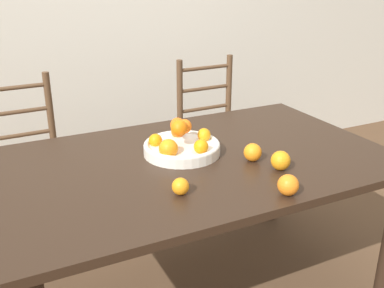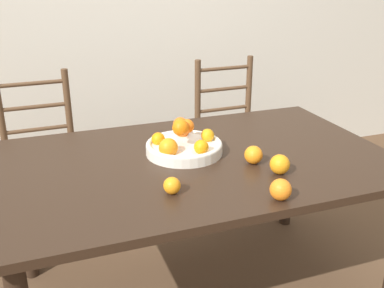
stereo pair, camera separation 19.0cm
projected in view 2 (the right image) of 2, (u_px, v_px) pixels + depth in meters
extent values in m
cube|color=beige|center=(118.00, 2.00, 3.17)|extent=(8.00, 0.06, 2.60)
cube|color=black|center=(198.00, 162.00, 1.98)|extent=(1.70, 1.06, 0.03)
cylinder|color=black|center=(23.00, 216.00, 2.27)|extent=(0.07, 0.07, 0.71)
cylinder|color=black|center=(289.00, 172.00, 2.76)|extent=(0.07, 0.07, 0.71)
cylinder|color=silver|center=(184.00, 149.00, 2.02)|extent=(0.34, 0.34, 0.04)
torus|color=silver|center=(184.00, 144.00, 2.01)|extent=(0.34, 0.34, 0.02)
sphere|color=orange|center=(208.00, 135.00, 2.05)|extent=(0.06, 0.06, 0.06)
sphere|color=orange|center=(183.00, 131.00, 2.11)|extent=(0.06, 0.06, 0.06)
sphere|color=orange|center=(158.00, 139.00, 2.02)|extent=(0.06, 0.06, 0.06)
sphere|color=orange|center=(168.00, 147.00, 1.91)|extent=(0.08, 0.08, 0.08)
sphere|color=orange|center=(200.00, 147.00, 1.91)|extent=(0.06, 0.06, 0.06)
sphere|color=orange|center=(187.00, 126.00, 1.98)|extent=(0.06, 0.06, 0.06)
sphere|color=orange|center=(180.00, 125.00, 2.00)|extent=(0.07, 0.07, 0.07)
sphere|color=orange|center=(181.00, 128.00, 1.95)|extent=(0.07, 0.07, 0.07)
sphere|color=orange|center=(172.00, 186.00, 1.65)|extent=(0.06, 0.06, 0.06)
sphere|color=orange|center=(280.00, 164.00, 1.81)|extent=(0.08, 0.08, 0.08)
sphere|color=orange|center=(281.00, 190.00, 1.61)|extent=(0.08, 0.08, 0.08)
sphere|color=orange|center=(253.00, 155.00, 1.91)|extent=(0.08, 0.08, 0.08)
cylinder|color=#513823|center=(15.00, 221.00, 2.45)|extent=(0.04, 0.04, 0.48)
cylinder|color=#513823|center=(85.00, 209.00, 2.58)|extent=(0.04, 0.04, 0.48)
cylinder|color=#513823|center=(7.00, 155.00, 2.67)|extent=(0.04, 0.04, 0.98)
cylinder|color=#513823|center=(72.00, 147.00, 2.80)|extent=(0.04, 0.04, 0.98)
cube|color=#513823|center=(43.00, 161.00, 2.57)|extent=(0.43, 0.41, 0.04)
cylinder|color=#513823|center=(38.00, 129.00, 2.68)|extent=(0.38, 0.03, 0.02)
cylinder|color=#513823|center=(35.00, 107.00, 2.63)|extent=(0.38, 0.03, 0.02)
cylinder|color=#513823|center=(31.00, 84.00, 2.58)|extent=(0.38, 0.03, 0.02)
cylinder|color=#513823|center=(219.00, 187.00, 2.83)|extent=(0.04, 0.04, 0.48)
cylinder|color=#513823|center=(271.00, 177.00, 2.96)|extent=(0.04, 0.04, 0.48)
cylinder|color=#513823|center=(197.00, 131.00, 3.05)|extent=(0.04, 0.04, 0.98)
cylinder|color=#513823|center=(247.00, 125.00, 3.18)|extent=(0.04, 0.04, 0.98)
cube|color=#513823|center=(234.00, 136.00, 2.96)|extent=(0.43, 0.41, 0.04)
cylinder|color=#513823|center=(223.00, 109.00, 3.07)|extent=(0.38, 0.03, 0.02)
cylinder|color=#513823|center=(224.00, 89.00, 3.02)|extent=(0.38, 0.03, 0.02)
cylinder|color=#513823|center=(224.00, 68.00, 2.96)|extent=(0.38, 0.03, 0.02)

